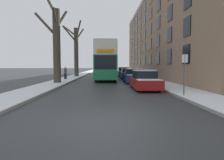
# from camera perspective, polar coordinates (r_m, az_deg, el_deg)

# --- Properties ---
(ground_plane) EXTENTS (320.00, 320.00, 0.00)m
(ground_plane) POSITION_cam_1_polar(r_m,az_deg,el_deg) (6.39, -0.70, -12.01)
(ground_plane) COLOR #303335
(sidewalk_left) EXTENTS (2.41, 130.00, 0.16)m
(sidewalk_left) POSITION_cam_1_polar(r_m,az_deg,el_deg) (59.37, -6.49, 2.39)
(sidewalk_left) COLOR gray
(sidewalk_left) RESTS_ON ground
(sidewalk_right) EXTENTS (2.41, 130.00, 0.16)m
(sidewalk_right) POSITION_cam_1_polar(r_m,az_deg,el_deg) (59.39, 3.35, 2.41)
(sidewalk_right) COLOR gray
(sidewalk_right) RESTS_ON ground
(terrace_facade_right) EXTENTS (9.10, 44.32, 13.47)m
(terrace_facade_right) POSITION_cam_1_polar(r_m,az_deg,el_deg) (35.20, 16.74, 11.99)
(terrace_facade_right) COLOR #8C7056
(terrace_facade_right) RESTS_ON ground
(bare_tree_left_0) EXTENTS (3.04, 2.39, 8.49)m
(bare_tree_left_0) POSITION_cam_1_polar(r_m,az_deg,el_deg) (20.18, -15.66, 10.14)
(bare_tree_left_0) COLOR #423A30
(bare_tree_left_0) RESTS_ON ground
(bare_tree_left_1) EXTENTS (3.19, 3.45, 8.50)m
(bare_tree_left_1) POSITION_cam_1_polar(r_m,az_deg,el_deg) (31.94, -10.28, 8.52)
(bare_tree_left_1) COLOR #423A30
(bare_tree_left_1) RESTS_ON ground
(double_decker_bus) EXTENTS (2.49, 11.05, 4.51)m
(double_decker_bus) POSITION_cam_1_polar(r_m,az_deg,el_deg) (25.57, -1.84, 5.79)
(double_decker_bus) COLOR #1E7A47
(double_decker_bus) RESTS_ON ground
(parked_car_0) EXTENTS (1.76, 4.48, 1.46)m
(parked_car_0) POSITION_cam_1_polar(r_m,az_deg,el_deg) (15.20, 9.27, -0.14)
(parked_car_0) COLOR maroon
(parked_car_0) RESTS_ON ground
(parked_car_1) EXTENTS (1.87, 4.30, 1.50)m
(parked_car_1) POSITION_cam_1_polar(r_m,az_deg,el_deg) (21.15, 6.17, 1.10)
(parked_car_1) COLOR navy
(parked_car_1) RESTS_ON ground
(parked_car_2) EXTENTS (1.71, 4.55, 1.46)m
(parked_car_2) POSITION_cam_1_polar(r_m,az_deg,el_deg) (27.27, 4.40, 1.74)
(parked_car_2) COLOR navy
(parked_car_2) RESTS_ON ground
(parked_car_3) EXTENTS (1.90, 4.30, 1.57)m
(parked_car_3) POSITION_cam_1_polar(r_m,az_deg,el_deg) (33.39, 3.29, 2.23)
(parked_car_3) COLOR navy
(parked_car_3) RESTS_ON ground
(oncoming_van) EXTENTS (2.01, 5.35, 2.25)m
(oncoming_van) POSITION_cam_1_polar(r_m,az_deg,el_deg) (46.57, -2.81, 3.37)
(oncoming_van) COLOR #9EA3AD
(oncoming_van) RESTS_ON ground
(pedestrian_left_sidewalk) EXTENTS (0.36, 0.36, 1.65)m
(pedestrian_left_sidewalk) POSITION_cam_1_polar(r_m,az_deg,el_deg) (25.44, -13.19, 1.99)
(pedestrian_left_sidewalk) COLOR black
(pedestrian_left_sidewalk) RESTS_ON ground
(street_sign_post) EXTENTS (0.32, 0.07, 2.42)m
(street_sign_post) POSITION_cam_1_polar(r_m,az_deg,el_deg) (11.62, 19.97, 1.96)
(street_sign_post) COLOR #4C4F54
(street_sign_post) RESTS_ON ground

